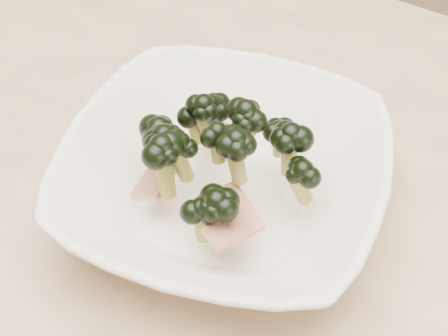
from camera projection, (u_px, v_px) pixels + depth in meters
The scene contains 2 objects.
dining_table at pixel (170, 206), 0.74m from camera, with size 1.20×0.80×0.75m.
broccoli_dish at pixel (223, 174), 0.58m from camera, with size 0.36×0.36×0.12m.
Camera 1 is at (0.30, -0.36, 1.23)m, focal length 50.00 mm.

